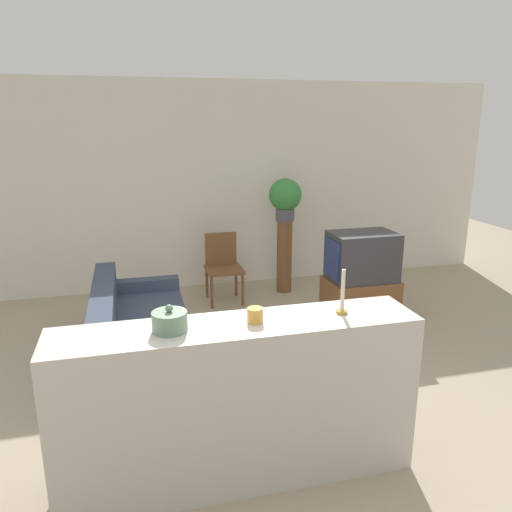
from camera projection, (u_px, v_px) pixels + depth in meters
The scene contains 12 objects.
ground_plane at pixel (226, 433), 3.62m from camera, with size 14.00×14.00×0.00m, color tan.
wall_back at pixel (173, 187), 6.47m from camera, with size 9.00×0.06×2.70m.
couch at pixel (138, 336), 4.62m from camera, with size 0.86×1.93×0.73m.
tv_stand at pixel (360, 301), 5.53m from camera, with size 0.76×0.52×0.51m.
television at pixel (362, 256), 5.40m from camera, with size 0.71×0.48×0.52m.
wooden_chair at pixel (223, 264), 6.19m from camera, with size 0.44×0.44×0.84m.
plant_stand at pixel (284, 256), 6.51m from camera, with size 0.20×0.20×0.95m.
potted_plant at pixel (285, 197), 6.31m from camera, with size 0.42×0.42×0.54m.
foreground_counter at pixel (239, 402), 3.07m from camera, with size 2.20×0.44×1.04m.
decorative_bowl at pixel (170, 321), 2.82m from camera, with size 0.20×0.20×0.16m.
candle_jar at pixel (255, 315), 2.94m from camera, with size 0.10×0.10×0.09m.
candlestick at pixel (342, 299), 3.06m from camera, with size 0.07×0.07×0.28m.
Camera 1 is at (-0.58, -3.11, 2.21)m, focal length 35.00 mm.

